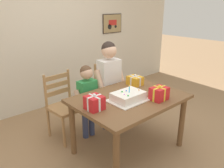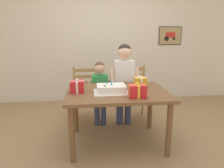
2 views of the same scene
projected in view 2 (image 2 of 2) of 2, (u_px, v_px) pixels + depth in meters
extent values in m
plane|color=#997551|center=(117.00, 142.00, 2.96)|extent=(20.00, 20.00, 0.00)
cube|color=beige|center=(105.00, 41.00, 4.55)|extent=(6.40, 0.08, 2.60)
cube|color=#332823|center=(170.00, 36.00, 4.63)|extent=(0.51, 0.02, 0.39)
cube|color=#9E8456|center=(170.00, 36.00, 4.62)|extent=(0.48, 0.01, 0.36)
cube|color=red|center=(170.00, 35.00, 4.61)|extent=(0.22, 0.01, 0.11)
cylinder|color=black|center=(167.00, 39.00, 4.62)|extent=(0.10, 0.01, 0.10)
cylinder|color=black|center=(174.00, 39.00, 4.64)|extent=(0.06, 0.01, 0.06)
cube|color=brown|center=(117.00, 93.00, 2.79)|extent=(1.32, 0.95, 0.04)
cylinder|color=brown|center=(72.00, 135.00, 2.43)|extent=(0.07, 0.07, 0.70)
cylinder|color=brown|center=(169.00, 130.00, 2.55)|extent=(0.07, 0.07, 0.70)
cylinder|color=brown|center=(76.00, 110.00, 3.20)|extent=(0.07, 0.07, 0.70)
cylinder|color=brown|center=(150.00, 107.00, 3.32)|extent=(0.07, 0.07, 0.70)
cube|color=white|center=(111.00, 92.00, 2.71)|extent=(0.44, 0.34, 0.01)
cube|color=white|center=(111.00, 88.00, 2.70)|extent=(0.36, 0.26, 0.09)
cylinder|color=#33ADE5|center=(112.00, 82.00, 2.67)|extent=(0.01, 0.01, 0.07)
sphere|color=yellow|center=(112.00, 79.00, 2.66)|extent=(0.02, 0.02, 0.02)
sphere|color=green|center=(105.00, 86.00, 2.60)|extent=(0.02, 0.02, 0.02)
sphere|color=orange|center=(122.00, 85.00, 2.66)|extent=(0.01, 0.01, 0.01)
sphere|color=green|center=(107.00, 84.00, 2.73)|extent=(0.02, 0.02, 0.02)
sphere|color=blue|center=(111.00, 84.00, 2.72)|extent=(0.02, 0.02, 0.02)
sphere|color=purple|center=(104.00, 85.00, 2.65)|extent=(0.01, 0.01, 0.01)
cube|color=gold|center=(140.00, 82.00, 3.05)|extent=(0.16, 0.19, 0.12)
cube|color=white|center=(140.00, 82.00, 3.05)|extent=(0.17, 0.02, 0.13)
cube|color=white|center=(140.00, 82.00, 3.05)|extent=(0.02, 0.20, 0.13)
sphere|color=white|center=(140.00, 76.00, 3.03)|extent=(0.04, 0.04, 0.04)
cube|color=red|center=(137.00, 91.00, 2.51)|extent=(0.20, 0.16, 0.15)
cube|color=yellow|center=(137.00, 91.00, 2.51)|extent=(0.21, 0.02, 0.16)
cube|color=yellow|center=(137.00, 91.00, 2.51)|extent=(0.02, 0.16, 0.16)
sphere|color=yellow|center=(138.00, 84.00, 2.49)|extent=(0.04, 0.04, 0.04)
cube|color=red|center=(77.00, 87.00, 2.72)|extent=(0.17, 0.18, 0.15)
cube|color=white|center=(77.00, 87.00, 2.72)|extent=(0.18, 0.02, 0.15)
cube|color=white|center=(77.00, 87.00, 2.72)|extent=(0.02, 0.18, 0.15)
sphere|color=white|center=(77.00, 80.00, 2.70)|extent=(0.04, 0.04, 0.04)
cube|color=#A87A4C|center=(86.00, 96.00, 3.57)|extent=(0.45, 0.45, 0.04)
cylinder|color=#A87A4C|center=(99.00, 112.00, 3.48)|extent=(0.04, 0.04, 0.43)
cylinder|color=#A87A4C|center=(75.00, 114.00, 3.41)|extent=(0.04, 0.04, 0.43)
cylinder|color=#A87A4C|center=(96.00, 104.00, 3.84)|extent=(0.04, 0.04, 0.43)
cylinder|color=#A87A4C|center=(75.00, 106.00, 3.78)|extent=(0.04, 0.04, 0.43)
cylinder|color=#A87A4C|center=(96.00, 79.00, 3.72)|extent=(0.04, 0.04, 0.45)
cylinder|color=#A87A4C|center=(74.00, 80.00, 3.66)|extent=(0.04, 0.04, 0.45)
cube|color=#A87A4C|center=(85.00, 83.00, 3.71)|extent=(0.36, 0.05, 0.06)
cube|color=#A87A4C|center=(85.00, 77.00, 3.68)|extent=(0.36, 0.05, 0.06)
cube|color=#A87A4C|center=(85.00, 70.00, 3.65)|extent=(0.36, 0.05, 0.06)
cube|color=#A87A4C|center=(135.00, 94.00, 3.66)|extent=(0.42, 0.42, 0.04)
cylinder|color=#A87A4C|center=(148.00, 110.00, 3.55)|extent=(0.04, 0.04, 0.43)
cylinder|color=#A87A4C|center=(126.00, 111.00, 3.51)|extent=(0.04, 0.04, 0.43)
cylinder|color=#A87A4C|center=(143.00, 103.00, 3.92)|extent=(0.04, 0.04, 0.43)
cylinder|color=#A87A4C|center=(122.00, 104.00, 3.88)|extent=(0.04, 0.04, 0.43)
cylinder|color=#A87A4C|center=(144.00, 78.00, 3.80)|extent=(0.04, 0.04, 0.45)
cylinder|color=#A87A4C|center=(123.00, 78.00, 3.76)|extent=(0.04, 0.04, 0.45)
cube|color=#A87A4C|center=(133.00, 82.00, 3.80)|extent=(0.36, 0.03, 0.06)
cube|color=#A87A4C|center=(133.00, 75.00, 3.77)|extent=(0.36, 0.03, 0.06)
cube|color=#A87A4C|center=(133.00, 69.00, 3.74)|extent=(0.36, 0.03, 0.06)
cylinder|color=#38426B|center=(128.00, 109.00, 3.50)|extent=(0.11, 0.11, 0.50)
cylinder|color=#38426B|center=(120.00, 110.00, 3.50)|extent=(0.11, 0.11, 0.50)
cube|color=white|center=(124.00, 78.00, 3.37)|extent=(0.32, 0.21, 0.57)
cylinder|color=#E0B293|center=(137.00, 80.00, 3.35)|extent=(0.10, 0.24, 0.38)
cylinder|color=#E0B293|center=(112.00, 80.00, 3.33)|extent=(0.10, 0.24, 0.38)
sphere|color=#E0B293|center=(125.00, 52.00, 3.27)|extent=(0.21, 0.21, 0.21)
sphere|color=#2D231E|center=(125.00, 50.00, 3.27)|extent=(0.20, 0.20, 0.20)
cylinder|color=#38426B|center=(104.00, 113.00, 3.48)|extent=(0.08, 0.08, 0.39)
cylinder|color=#38426B|center=(97.00, 114.00, 3.46)|extent=(0.08, 0.08, 0.39)
cube|color=#2D934C|center=(100.00, 89.00, 3.37)|extent=(0.25, 0.16, 0.45)
cylinder|color=tan|center=(110.00, 90.00, 3.36)|extent=(0.07, 0.19, 0.30)
cylinder|color=tan|center=(90.00, 90.00, 3.32)|extent=(0.07, 0.19, 0.30)
sphere|color=tan|center=(100.00, 68.00, 3.29)|extent=(0.17, 0.17, 0.17)
sphere|color=brown|center=(99.00, 67.00, 3.29)|extent=(0.16, 0.16, 0.16)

